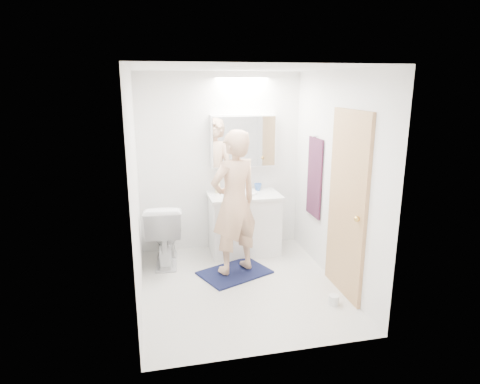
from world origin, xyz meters
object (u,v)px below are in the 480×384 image
object	(u,v)px
medicine_cabinet	(243,141)
soap_bottle_b	(230,186)
soap_bottle_a	(218,186)
toothbrush_cup	(258,187)
toilet	(165,233)
toilet_paper_roll	(334,300)
vanity_cabinet	(244,225)
person	(234,203)

from	to	relation	value
medicine_cabinet	soap_bottle_b	xyz separation A→B (m)	(-0.19, -0.03, -0.60)
soap_bottle_a	toothbrush_cup	xyz separation A→B (m)	(0.56, 0.01, -0.05)
toilet	toilet_paper_roll	world-z (taller)	toilet
vanity_cabinet	soap_bottle_b	xyz separation A→B (m)	(-0.15, 0.18, 0.51)
person	soap_bottle_a	size ratio (longest dim) A/B	8.50
soap_bottle_a	toothbrush_cup	distance (m)	0.56
soap_bottle_b	toilet_paper_roll	distance (m)	2.08
soap_bottle_a	toilet_paper_roll	distance (m)	2.14
vanity_cabinet	toothbrush_cup	distance (m)	0.55
medicine_cabinet	toilet	distance (m)	1.59
vanity_cabinet	toilet_paper_roll	distance (m)	1.71
medicine_cabinet	toothbrush_cup	bearing A→B (deg)	-14.23
toilet_paper_roll	toilet	bearing A→B (deg)	139.13
person	toilet_paper_roll	xyz separation A→B (m)	(0.87, -0.93, -0.85)
toilet	toilet_paper_roll	size ratio (longest dim) A/B	7.38
medicine_cabinet	vanity_cabinet	bearing A→B (deg)	-99.00
toilet	soap_bottle_b	size ratio (longest dim) A/B	5.00
person	toothbrush_cup	size ratio (longest dim) A/B	16.63
medicine_cabinet	person	bearing A→B (deg)	-109.56
soap_bottle_a	toothbrush_cup	size ratio (longest dim) A/B	1.96
vanity_cabinet	soap_bottle_a	xyz separation A→B (m)	(-0.33, 0.15, 0.53)
person	soap_bottle_a	world-z (taller)	person
soap_bottle_b	toothbrush_cup	xyz separation A→B (m)	(0.38, -0.02, -0.03)
person	soap_bottle_a	distance (m)	0.79
toothbrush_cup	toilet_paper_roll	world-z (taller)	toothbrush_cup
soap_bottle_b	toilet_paper_roll	size ratio (longest dim) A/B	1.48
vanity_cabinet	soap_bottle_a	bearing A→B (deg)	155.54
toilet	soap_bottle_a	distance (m)	0.94
vanity_cabinet	medicine_cabinet	bearing A→B (deg)	81.00
medicine_cabinet	person	world-z (taller)	medicine_cabinet
soap_bottle_b	toilet_paper_roll	xyz separation A→B (m)	(0.76, -1.74, -0.85)
vanity_cabinet	person	distance (m)	0.86
medicine_cabinet	toilet_paper_roll	world-z (taller)	medicine_cabinet
vanity_cabinet	person	xyz separation A→B (m)	(-0.27, -0.63, 0.51)
vanity_cabinet	toilet	distance (m)	1.07
soap_bottle_b	soap_bottle_a	bearing A→B (deg)	-170.30
person	soap_bottle_b	distance (m)	0.82
medicine_cabinet	toilet	world-z (taller)	medicine_cabinet
medicine_cabinet	toilet_paper_roll	bearing A→B (deg)	-72.11
toilet	person	distance (m)	1.08
soap_bottle_a	soap_bottle_b	world-z (taller)	soap_bottle_a
soap_bottle_a	person	bearing A→B (deg)	-85.37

